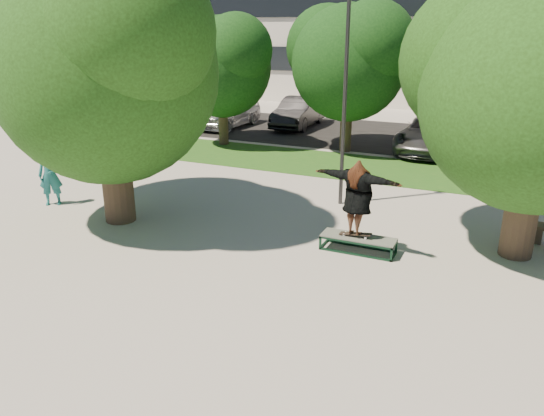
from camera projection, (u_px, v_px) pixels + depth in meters
The scene contains 16 objects.
ground at pixel (235, 259), 12.51m from camera, with size 120.00×120.00×0.00m, color #9B988E.
grass_strip at pixel (376, 169), 20.28m from camera, with size 30.00×4.00×0.02m, color #1B4E16.
asphalt_strip at pixel (388, 136), 26.26m from camera, with size 40.00×8.00×0.01m, color black.
tree_left at pixel (105, 58), 13.68m from camera, with size 6.96×5.95×7.12m.
tree_right at pixel (539, 81), 11.50m from camera, with size 6.24×5.33×6.51m.
bg_tree_left at pixel (221, 61), 23.37m from camera, with size 5.28×4.51×5.77m.
bg_tree_mid at pixel (348, 56), 21.99m from camera, with size 5.76×4.92×6.24m.
bg_tree_right at pixel (487, 75), 19.57m from camera, with size 5.04×4.31×5.43m.
lamppost at pixel (345, 101), 15.38m from camera, with size 0.25×0.15×6.11m.
grind_box at pixel (358, 244), 12.90m from camera, with size 1.80×0.60×0.38m.
skater_rig at pixel (357, 198), 12.54m from camera, with size 2.33×1.09×1.91m.
bystander at pixel (50, 175), 16.02m from camera, with size 0.68×0.45×1.87m, color #1A6265.
car_silver_a at pixel (228, 112), 28.37m from camera, with size 1.87×4.66×1.59m, color silver.
car_dark at pixel (298, 112), 28.39m from camera, with size 1.66×4.76×1.57m, color black.
car_grey at pixel (433, 134), 22.90m from camera, with size 2.54×5.50×1.53m, color slate.
car_silver_b at pixel (442, 125), 25.37m from camera, with size 1.91×4.69×1.36m, color silver.
Camera 1 is at (5.52, -10.03, 5.25)m, focal length 35.00 mm.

